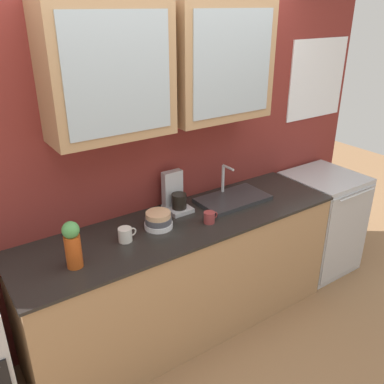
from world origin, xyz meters
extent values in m
plane|color=#936B47|center=(0.00, 0.00, 0.00)|extent=(10.00, 10.00, 0.00)
cube|color=maroon|center=(0.00, 0.38, 1.40)|extent=(4.08, 0.10, 2.80)
cube|color=#A87F56|center=(-0.41, 0.17, 1.97)|extent=(0.75, 0.32, 0.79)
cube|color=#9EADB7|center=(-0.41, 0.01, 1.97)|extent=(0.64, 0.01, 0.67)
cube|color=#A87F56|center=(0.41, 0.17, 1.97)|extent=(0.75, 0.32, 0.79)
cube|color=#9EADB7|center=(0.41, 0.01, 1.97)|extent=(0.64, 0.01, 0.67)
cube|color=white|center=(1.65, 0.33, 1.72)|extent=(0.69, 0.01, 0.69)
cube|color=#A87F56|center=(0.00, 0.00, 0.45)|extent=(2.38, 0.65, 0.91)
cube|color=black|center=(0.00, 0.00, 0.92)|extent=(2.40, 0.67, 0.02)
cube|color=#2D2D30|center=(0.51, 0.07, 0.94)|extent=(0.55, 0.32, 0.03)
cylinder|color=silver|center=(0.51, 0.20, 1.07)|extent=(0.02, 0.02, 0.22)
cylinder|color=silver|center=(0.51, 0.14, 1.18)|extent=(0.02, 0.12, 0.02)
cylinder|color=white|center=(-0.19, 0.03, 0.95)|extent=(0.19, 0.19, 0.04)
cylinder|color=#4C4C54|center=(-0.19, 0.03, 0.98)|extent=(0.18, 0.18, 0.05)
cylinder|color=#E0AD7F|center=(-0.19, 0.03, 1.02)|extent=(0.17, 0.17, 0.05)
cylinder|color=#BF4C19|center=(-0.82, -0.09, 1.03)|extent=(0.09, 0.09, 0.21)
sphere|color=#4C994C|center=(-0.82, -0.09, 1.17)|extent=(0.10, 0.10, 0.10)
cylinder|color=#993838|center=(0.14, -0.11, 0.97)|extent=(0.08, 0.08, 0.08)
torus|color=#993838|center=(0.19, -0.11, 0.97)|extent=(0.05, 0.01, 0.05)
cylinder|color=silver|center=(-0.45, 0.00, 0.97)|extent=(0.09, 0.09, 0.09)
torus|color=silver|center=(-0.40, 0.00, 0.98)|extent=(0.06, 0.01, 0.06)
cube|color=silver|center=(1.52, 0.00, 0.46)|extent=(0.61, 0.61, 0.93)
cube|color=silver|center=(1.52, -0.31, 0.46)|extent=(0.58, 0.01, 0.83)
cylinder|color=silver|center=(1.52, -0.34, 0.87)|extent=(0.45, 0.02, 0.02)
cube|color=#B7B7BC|center=(0.06, 0.17, 0.94)|extent=(0.17, 0.20, 0.03)
cylinder|color=black|center=(0.06, 0.15, 1.01)|extent=(0.11, 0.11, 0.11)
cube|color=#B7B7BC|center=(0.06, 0.24, 1.09)|extent=(0.15, 0.06, 0.26)
camera|label=1|loc=(-1.41, -2.15, 2.33)|focal=38.95mm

